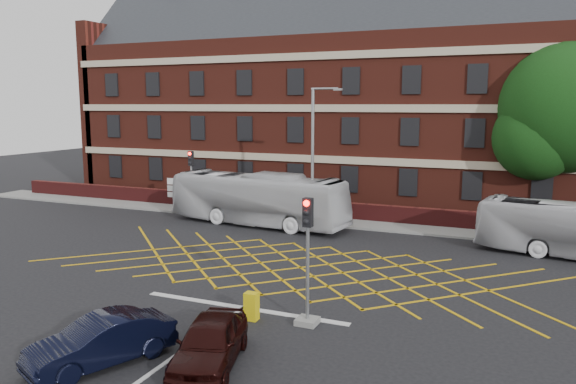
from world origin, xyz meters
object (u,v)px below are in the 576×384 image
at_px(traffic_light_near, 308,273).
at_px(car_maroon, 210,342).
at_px(car_navy, 101,341).
at_px(deciduous_tree, 564,117).
at_px(street_lamp, 313,182).
at_px(direction_signs, 174,189).
at_px(bus_left, 258,199).
at_px(utility_cabinet, 252,306).
at_px(traffic_light_far, 192,190).

bearing_deg(traffic_light_near, car_maroon, -110.23).
relative_size(car_navy, traffic_light_near, 0.97).
bearing_deg(deciduous_tree, street_lamp, -153.16).
xyz_separation_m(car_navy, street_lamp, (-0.75, 18.88, 2.08)).
xyz_separation_m(street_lamp, direction_signs, (-11.29, 2.19, -1.38)).
distance_m(deciduous_tree, street_lamp, 15.37).
bearing_deg(direction_signs, bus_left, -18.58).
relative_size(direction_signs, utility_cabinet, 2.30).
bearing_deg(car_maroon, deciduous_tree, 52.39).
distance_m(bus_left, deciduous_tree, 18.85).
xyz_separation_m(bus_left, direction_signs, (-7.86, 2.64, -0.21)).
distance_m(car_maroon, traffic_light_near, 4.25).
height_order(car_maroon, street_lamp, street_lamp).
xyz_separation_m(car_navy, traffic_light_near, (4.27, 5.00, 1.08)).
bearing_deg(deciduous_tree, car_maroon, -111.62).
height_order(car_navy, traffic_light_near, traffic_light_near).
height_order(bus_left, direction_signs, bus_left).
relative_size(bus_left, traffic_light_near, 2.67).
xyz_separation_m(car_maroon, traffic_light_near, (1.42, 3.86, 1.08)).
height_order(car_maroon, traffic_light_far, traffic_light_far).
height_order(car_navy, deciduous_tree, deciduous_tree).
distance_m(car_navy, traffic_light_far, 21.25).
bearing_deg(utility_cabinet, traffic_light_far, 128.91).
bearing_deg(street_lamp, car_maroon, -78.53).
distance_m(traffic_light_near, traffic_light_far, 19.56).
bearing_deg(bus_left, deciduous_tree, -59.92).
height_order(deciduous_tree, direction_signs, deciduous_tree).
bearing_deg(utility_cabinet, car_maroon, -82.47).
distance_m(traffic_light_far, street_lamp, 8.60).
distance_m(bus_left, traffic_light_near, 15.87).
relative_size(deciduous_tree, traffic_light_far, 2.55).
relative_size(car_maroon, utility_cabinet, 4.21).
relative_size(car_navy, street_lamp, 0.50).
xyz_separation_m(bus_left, deciduous_tree, (16.73, 7.19, 4.90)).
bearing_deg(bus_left, utility_cabinet, -147.76).
relative_size(bus_left, deciduous_tree, 1.05).
xyz_separation_m(car_maroon, deciduous_tree, (9.70, 24.48, 5.80)).
height_order(bus_left, utility_cabinet, bus_left).
bearing_deg(traffic_light_far, street_lamp, -1.32).
relative_size(traffic_light_near, traffic_light_far, 1.00).
xyz_separation_m(traffic_light_far, street_lamp, (8.54, -0.20, 1.00)).
distance_m(bus_left, traffic_light_far, 5.16).
xyz_separation_m(bus_left, car_navy, (4.18, -18.43, -0.91)).
relative_size(bus_left, traffic_light_far, 2.67).
xyz_separation_m(deciduous_tree, traffic_light_far, (-21.84, -6.54, -4.72)).
height_order(traffic_light_far, utility_cabinet, traffic_light_far).
relative_size(car_maroon, deciduous_tree, 0.37).
distance_m(car_navy, direction_signs, 24.28).
bearing_deg(direction_signs, utility_cabinet, -48.77).
bearing_deg(traffic_light_far, bus_left, -7.27).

